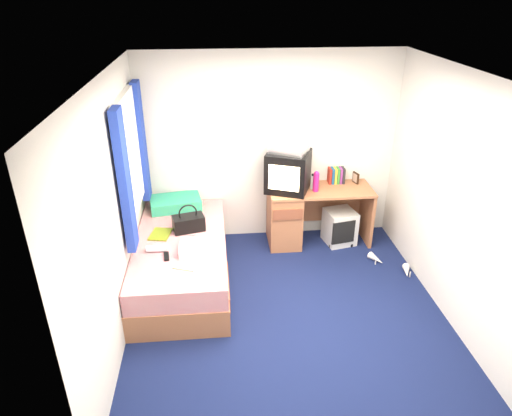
{
  "coord_description": "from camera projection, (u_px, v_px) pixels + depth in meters",
  "views": [
    {
      "loc": [
        -0.67,
        -3.69,
        3.08
      ],
      "look_at": [
        -0.26,
        0.7,
        0.88
      ],
      "focal_mm": 32.0,
      "sensor_mm": 36.0,
      "label": 1
    }
  ],
  "objects": [
    {
      "name": "aerosol_can",
      "position": [
        312.0,
        182.0,
        5.67
      ],
      "size": [
        0.06,
        0.06,
        0.18
      ],
      "primitive_type": "cylinder",
      "rotation": [
        0.0,
        0.0,
        0.2
      ],
      "color": "silver",
      "rests_on": "desk"
    },
    {
      "name": "magazine",
      "position": [
        160.0,
        234.0,
        5.09
      ],
      "size": [
        0.26,
        0.32,
        0.01
      ],
      "primitive_type": "cube",
      "rotation": [
        0.0,
        0.0,
        -0.2
      ],
      "color": "#C6EA1A",
      "rests_on": "bed"
    },
    {
      "name": "storage_cube",
      "position": [
        340.0,
        227.0,
        5.92
      ],
      "size": [
        0.42,
        0.42,
        0.45
      ],
      "primitive_type": "cube",
      "rotation": [
        0.0,
        0.0,
        0.21
      ],
      "color": "silver",
      "rests_on": "ground"
    },
    {
      "name": "room_shell",
      "position": [
        293.0,
        184.0,
        4.07
      ],
      "size": [
        3.4,
        3.4,
        3.4
      ],
      "color": "white",
      "rests_on": "ground"
    },
    {
      "name": "remote_control",
      "position": [
        166.0,
        256.0,
        4.68
      ],
      "size": [
        0.07,
        0.16,
        0.02
      ],
      "primitive_type": "cube",
      "rotation": [
        0.0,
        0.0,
        0.12
      ],
      "color": "black",
      "rests_on": "bed"
    },
    {
      "name": "window_assembly",
      "position": [
        132.0,
        159.0,
        4.76
      ],
      "size": [
        0.11,
        1.42,
        1.4
      ],
      "color": "silver",
      "rests_on": "room_shell"
    },
    {
      "name": "pillow",
      "position": [
        176.0,
        203.0,
        5.67
      ],
      "size": [
        0.67,
        0.48,
        0.13
      ],
      "primitive_type": "cube",
      "rotation": [
        0.0,
        0.0,
        0.16
      ],
      "color": "teal",
      "rests_on": "bed"
    },
    {
      "name": "picture_frame",
      "position": [
        356.0,
        178.0,
        5.84
      ],
      "size": [
        0.05,
        0.12,
        0.14
      ],
      "primitive_type": "cube",
      "rotation": [
        0.0,
        0.0,
        0.3
      ],
      "color": "black",
      "rests_on": "desk"
    },
    {
      "name": "water_bottle",
      "position": [
        156.0,
        249.0,
        4.76
      ],
      "size": [
        0.2,
        0.08,
        0.07
      ],
      "primitive_type": "cylinder",
      "rotation": [
        0.0,
        1.57,
        -0.03
      ],
      "color": "silver",
      "rests_on": "bed"
    },
    {
      "name": "white_heels",
      "position": [
        391.0,
        265.0,
        5.44
      ],
      "size": [
        0.43,
        0.53,
        0.09
      ],
      "color": "silver",
      "rests_on": "ground"
    },
    {
      "name": "handbag",
      "position": [
        189.0,
        223.0,
        5.15
      ],
      "size": [
        0.38,
        0.28,
        0.32
      ],
      "rotation": [
        0.0,
        0.0,
        0.25
      ],
      "color": "black",
      "rests_on": "bed"
    },
    {
      "name": "book_row",
      "position": [
        336.0,
        175.0,
        5.84
      ],
      "size": [
        0.2,
        0.13,
        0.2
      ],
      "color": "maroon",
      "rests_on": "desk"
    },
    {
      "name": "colour_swatch_fan",
      "position": [
        184.0,
        268.0,
        4.49
      ],
      "size": [
        0.23,
        0.13,
        0.01
      ],
      "primitive_type": "cube",
      "rotation": [
        0.0,
        0.0,
        -0.36
      ],
      "color": "yellow",
      "rests_on": "bed"
    },
    {
      "name": "pink_water_bottle",
      "position": [
        316.0,
        182.0,
        5.6
      ],
      "size": [
        0.08,
        0.08,
        0.23
      ],
      "primitive_type": "cylinder",
      "rotation": [
        0.0,
        0.0,
        0.02
      ],
      "color": "#D01D75",
      "rests_on": "desk"
    },
    {
      "name": "towel",
      "position": [
        196.0,
        248.0,
        4.73
      ],
      "size": [
        0.34,
        0.29,
        0.11
      ],
      "primitive_type": "cube",
      "rotation": [
        0.0,
        0.0,
        -0.06
      ],
      "color": "white",
      "rests_on": "bed"
    },
    {
      "name": "vcr",
      "position": [
        289.0,
        149.0,
        5.45
      ],
      "size": [
        0.53,
        0.47,
        0.08
      ],
      "primitive_type": "cube",
      "rotation": [
        0.0,
        0.0,
        -0.48
      ],
      "color": "silver",
      "rests_on": "crt_tv"
    },
    {
      "name": "ground",
      "position": [
        288.0,
        313.0,
        4.72
      ],
      "size": [
        3.4,
        3.4,
        0.0
      ],
      "primitive_type": "plane",
      "color": "#0C1438",
      "rests_on": "ground"
    },
    {
      "name": "crt_tv",
      "position": [
        288.0,
        171.0,
        5.57
      ],
      "size": [
        0.63,
        0.61,
        0.49
      ],
      "rotation": [
        0.0,
        0.0,
        -0.38
      ],
      "color": "black",
      "rests_on": "desk"
    },
    {
      "name": "desk",
      "position": [
        298.0,
        214.0,
        5.85
      ],
      "size": [
        1.3,
        0.55,
        0.75
      ],
      "color": "#A86A46",
      "rests_on": "ground"
    },
    {
      "name": "bed",
      "position": [
        182.0,
        260.0,
        5.13
      ],
      "size": [
        1.01,
        2.0,
        0.54
      ],
      "color": "#A86A46",
      "rests_on": "ground"
    }
  ]
}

